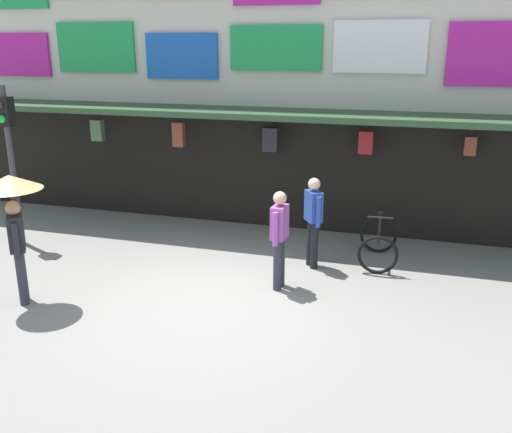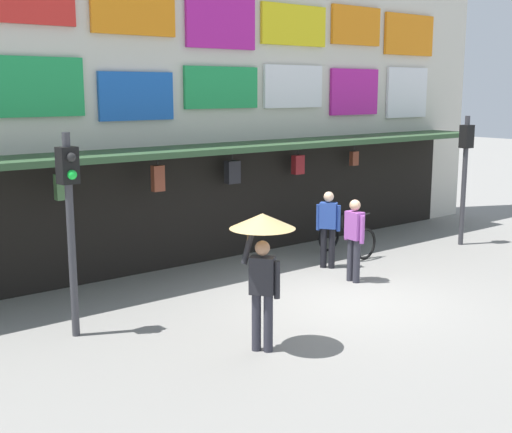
% 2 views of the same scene
% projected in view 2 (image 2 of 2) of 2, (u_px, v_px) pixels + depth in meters
% --- Properties ---
extents(ground_plane, '(80.00, 80.00, 0.00)m').
position_uv_depth(ground_plane, '(348.00, 299.00, 12.46)').
color(ground_plane, gray).
extents(shopfront, '(18.00, 2.60, 8.00)m').
position_uv_depth(shopfront, '(206.00, 83.00, 15.23)').
color(shopfront, beige).
rests_on(shopfront, ground).
extents(traffic_light_near, '(0.30, 0.33, 3.20)m').
position_uv_depth(traffic_light_near, '(70.00, 202.00, 10.23)').
color(traffic_light_near, '#38383D').
rests_on(traffic_light_near, ground).
extents(traffic_light_far, '(0.30, 0.33, 3.20)m').
position_uv_depth(traffic_light_far, '(465.00, 159.00, 16.49)').
color(traffic_light_far, '#38383D').
rests_on(traffic_light_far, ground).
extents(bicycle_parked, '(0.80, 1.21, 1.05)m').
position_uv_depth(bicycle_parked, '(347.00, 239.00, 15.71)').
color(bicycle_parked, black).
rests_on(bicycle_parked, ground).
extents(pedestrian_in_red, '(0.24, 0.53, 1.68)m').
position_uv_depth(pedestrian_in_red, '(354.00, 236.00, 13.44)').
color(pedestrian_in_red, '#2D2D38').
rests_on(pedestrian_in_red, ground).
extents(pedestrian_with_umbrella, '(0.96, 0.96, 2.08)m').
position_uv_depth(pedestrian_with_umbrella, '(262.00, 243.00, 9.71)').
color(pedestrian_with_umbrella, '#2D2D38').
rests_on(pedestrian_with_umbrella, ground).
extents(pedestrian_in_white, '(0.38, 0.45, 1.68)m').
position_uv_depth(pedestrian_in_white, '(328.00, 225.00, 14.50)').
color(pedestrian_in_white, black).
rests_on(pedestrian_in_white, ground).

